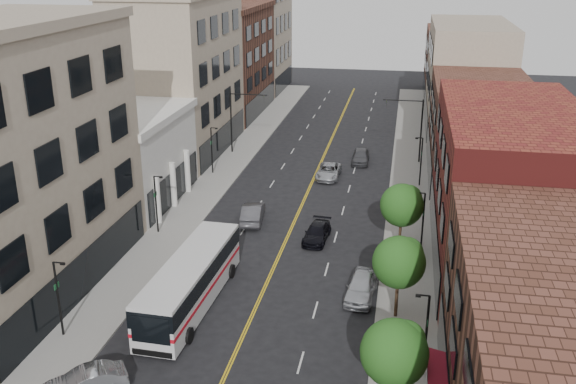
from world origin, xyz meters
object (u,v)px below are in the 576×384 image
Objects in this scene: car_angle_b at (85,382)px; car_lane_behind at (253,213)px; car_parked_far at (361,287)px; car_lane_a at (317,233)px; city_bus at (191,279)px; car_lane_b at (329,171)px; car_lane_c at (361,156)px.

car_lane_behind reaches higher than car_angle_b.
car_parked_far reaches higher than car_lane_a.
car_lane_a is (-4.34, 8.79, -0.16)m from car_parked_far.
car_lane_a is at bearing 62.23° from city_bus.
city_bus is at bearing -100.64° from car_lane_b.
car_parked_far is (13.83, 13.19, 0.09)m from car_angle_b.
car_angle_b is 23.94m from car_lane_a.
car_lane_c is (8.78, 33.76, -1.17)m from city_bus.
car_parked_far is at bearing 97.41° from car_angle_b.
car_parked_far reaches higher than car_lane_behind.
car_lane_behind is at bearing -110.39° from car_lane_b.
city_bus is at bearing 80.31° from car_lane_behind.
car_parked_far is 1.07× the size of car_lane_a.
city_bus is 2.98× the size of car_angle_b.
city_bus reaches higher than car_lane_behind.
car_parked_far is 0.94× the size of car_lane_b.
car_angle_b is 0.98× the size of car_lane_a.
car_angle_b is 0.87× the size of car_lane_b.
car_lane_behind is 1.10× the size of car_lane_a.
car_parked_far is at bearing 17.87° from city_bus.
car_lane_a is 16.02m from car_lane_b.
car_angle_b is at bearing 75.34° from car_lane_behind.
car_lane_c reaches higher than car_lane_a.
car_lane_c is (11.42, 43.78, 0.06)m from car_angle_b.
city_bus is at bearing -115.76° from car_lane_a.
car_lane_b is (8.47, 37.97, -0.02)m from car_angle_b.
car_lane_b is 6.52m from car_lane_c.
car_lane_a is at bearing -85.18° from car_lane_b.
car_parked_far is 9.80m from car_lane_a.
car_lane_c reaches higher than car_angle_b.
car_lane_a is at bearing 147.57° from car_lane_behind.
car_parked_far is (11.19, 3.17, -1.13)m from city_bus.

